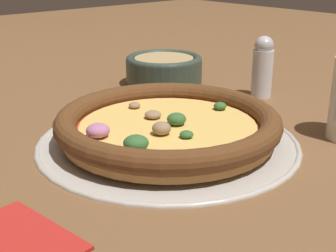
{
  "coord_description": "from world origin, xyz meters",
  "views": [
    {
      "loc": [
        0.4,
        0.45,
        0.25
      ],
      "look_at": [
        0.0,
        0.0,
        0.02
      ],
      "focal_mm": 50.0,
      "sensor_mm": 36.0,
      "label": 1
    }
  ],
  "objects_px": {
    "bowl_near": "(164,69)",
    "pepper_shaker": "(263,67)",
    "pizza": "(168,124)",
    "pizza_tray": "(168,140)",
    "napkin": "(1,247)"
  },
  "relations": [
    {
      "from": "pizza",
      "to": "bowl_near",
      "type": "bearing_deg",
      "value": -130.36
    },
    {
      "from": "pepper_shaker",
      "to": "napkin",
      "type": "bearing_deg",
      "value": 14.28
    },
    {
      "from": "pizza",
      "to": "bowl_near",
      "type": "distance_m",
      "value": 0.31
    },
    {
      "from": "bowl_near",
      "to": "pizza",
      "type": "bearing_deg",
      "value": 49.64
    },
    {
      "from": "pizza_tray",
      "to": "napkin",
      "type": "height_order",
      "value": "same"
    },
    {
      "from": "bowl_near",
      "to": "napkin",
      "type": "distance_m",
      "value": 0.57
    },
    {
      "from": "pizza_tray",
      "to": "pepper_shaker",
      "type": "xyz_separation_m",
      "value": [
        -0.27,
        -0.05,
        0.05
      ]
    },
    {
      "from": "pizza_tray",
      "to": "napkin",
      "type": "bearing_deg",
      "value": 17.82
    },
    {
      "from": "napkin",
      "to": "pizza_tray",
      "type": "bearing_deg",
      "value": -162.18
    },
    {
      "from": "pizza_tray",
      "to": "bowl_near",
      "type": "bearing_deg",
      "value": -130.28
    },
    {
      "from": "pizza_tray",
      "to": "bowl_near",
      "type": "distance_m",
      "value": 0.31
    },
    {
      "from": "pizza_tray",
      "to": "pizza",
      "type": "xyz_separation_m",
      "value": [
        0.0,
        0.0,
        0.02
      ]
    },
    {
      "from": "pepper_shaker",
      "to": "pizza_tray",
      "type": "bearing_deg",
      "value": 10.55
    },
    {
      "from": "pizza_tray",
      "to": "pizza",
      "type": "relative_size",
      "value": 1.17
    },
    {
      "from": "bowl_near",
      "to": "pepper_shaker",
      "type": "bearing_deg",
      "value": 112.62
    }
  ]
}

